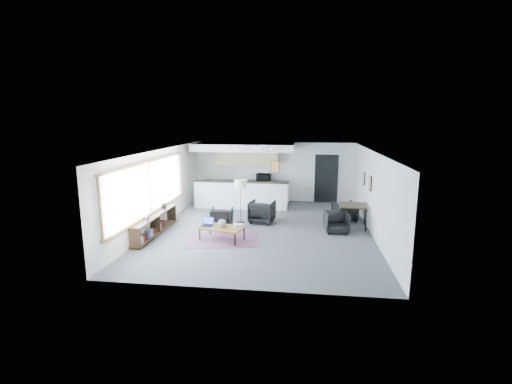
# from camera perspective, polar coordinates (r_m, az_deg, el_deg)

# --- Properties ---
(room) EXTENTS (7.02, 9.02, 2.62)m
(room) POSITION_cam_1_polar(r_m,az_deg,el_deg) (12.09, 1.00, 0.20)
(room) COLOR #4C4C4E
(room) RESTS_ON ground
(window) EXTENTS (0.10, 5.95, 1.66)m
(window) POSITION_cam_1_polar(r_m,az_deg,el_deg) (12.09, -16.03, 0.51)
(window) COLOR #8CBFFF
(window) RESTS_ON room
(console) EXTENTS (0.35, 3.00, 0.80)m
(console) POSITION_cam_1_polar(r_m,az_deg,el_deg) (12.14, -15.31, -4.88)
(console) COLOR #302110
(console) RESTS_ON floor
(kitchenette) EXTENTS (4.20, 1.96, 2.60)m
(kitchenette) POSITION_cam_1_polar(r_m,az_deg,el_deg) (15.86, -1.80, 3.10)
(kitchenette) COLOR white
(kitchenette) RESTS_ON floor
(doorway) EXTENTS (1.10, 0.12, 2.15)m
(doorway) POSITION_cam_1_polar(r_m,az_deg,el_deg) (16.44, 10.75, 2.13)
(doorway) COLOR black
(doorway) RESTS_ON room
(track_light) EXTENTS (1.60, 0.07, 0.15)m
(track_light) POSITION_cam_1_polar(r_m,az_deg,el_deg) (14.16, -0.36, 6.82)
(track_light) COLOR silver
(track_light) RESTS_ON room
(wall_art_lower) EXTENTS (0.03, 0.38, 0.48)m
(wall_art_lower) POSITION_cam_1_polar(r_m,az_deg,el_deg) (12.55, 17.17, 1.27)
(wall_art_lower) COLOR black
(wall_art_lower) RESTS_ON room
(wall_art_upper) EXTENTS (0.03, 0.34, 0.44)m
(wall_art_upper) POSITION_cam_1_polar(r_m,az_deg,el_deg) (13.82, 16.27, 1.98)
(wall_art_upper) COLOR black
(wall_art_upper) RESTS_ON room
(kilim_rug) EXTENTS (2.27, 1.72, 0.01)m
(kilim_rug) POSITION_cam_1_polar(r_m,az_deg,el_deg) (11.33, -5.23, -7.38)
(kilim_rug) COLOR #62344F
(kilim_rug) RESTS_ON floor
(coffee_table) EXTENTS (1.43, 1.03, 0.42)m
(coffee_table) POSITION_cam_1_polar(r_m,az_deg,el_deg) (11.21, -5.27, -5.51)
(coffee_table) COLOR brown
(coffee_table) RESTS_ON floor
(laptop) EXTENTS (0.39, 0.33, 0.25)m
(laptop) POSITION_cam_1_polar(r_m,az_deg,el_deg) (11.39, -7.43, -4.75)
(laptop) COLOR black
(laptop) RESTS_ON coffee_table
(ceramic_pot) EXTENTS (0.25, 0.25, 0.25)m
(ceramic_pot) POSITION_cam_1_polar(r_m,az_deg,el_deg) (11.11, -5.23, -4.82)
(ceramic_pot) COLOR gray
(ceramic_pot) RESTS_ON coffee_table
(book_stack) EXTENTS (0.33, 0.29, 0.08)m
(book_stack) POSITION_cam_1_polar(r_m,az_deg,el_deg) (11.17, -2.70, -5.16)
(book_stack) COLOR silver
(book_stack) RESTS_ON coffee_table
(coaster) EXTENTS (0.13, 0.13, 0.01)m
(coaster) POSITION_cam_1_polar(r_m,az_deg,el_deg) (10.93, -4.93, -5.76)
(coaster) COLOR #E5590C
(coaster) RESTS_ON coffee_table
(armchair_left) EXTENTS (0.77, 0.73, 0.73)m
(armchair_left) POSITION_cam_1_polar(r_m,az_deg,el_deg) (12.52, -5.28, -3.84)
(armchair_left) COLOR black
(armchair_left) RESTS_ON floor
(armchair_right) EXTENTS (0.94, 0.89, 0.85)m
(armchair_right) POSITION_cam_1_polar(r_m,az_deg,el_deg) (13.09, 0.93, -2.89)
(armchair_right) COLOR black
(armchair_right) RESTS_ON floor
(floor_lamp) EXTENTS (0.52, 0.52, 1.53)m
(floor_lamp) POSITION_cam_1_polar(r_m,az_deg,el_deg) (12.91, -2.38, 1.02)
(floor_lamp) COLOR black
(floor_lamp) RESTS_ON floor
(dining_table) EXTENTS (1.02, 1.02, 0.78)m
(dining_table) POSITION_cam_1_polar(r_m,az_deg,el_deg) (12.86, 14.73, -2.20)
(dining_table) COLOR #302110
(dining_table) RESTS_ON floor
(dining_chair_near) EXTENTS (0.68, 0.65, 0.63)m
(dining_chair_near) POSITION_cam_1_polar(r_m,az_deg,el_deg) (12.23, 12.30, -4.66)
(dining_chair_near) COLOR black
(dining_chair_near) RESTS_ON floor
(dining_chair_far) EXTENTS (0.79, 0.76, 0.65)m
(dining_chair_far) POSITION_cam_1_polar(r_m,az_deg,el_deg) (13.68, 13.52, -3.00)
(dining_chair_far) COLOR black
(dining_chair_far) RESTS_ON floor
(microwave) EXTENTS (0.63, 0.42, 0.39)m
(microwave) POSITION_cam_1_polar(r_m,az_deg,el_deg) (16.23, 1.15, 2.39)
(microwave) COLOR black
(microwave) RESTS_ON kitchenette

